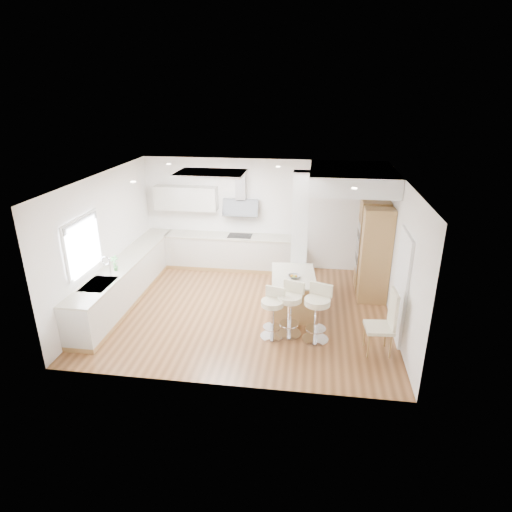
% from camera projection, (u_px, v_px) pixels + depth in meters
% --- Properties ---
extents(ground, '(6.00, 6.00, 0.00)m').
position_uv_depth(ground, '(246.00, 310.00, 9.09)').
color(ground, brown).
rests_on(ground, ground).
extents(ceiling, '(6.00, 5.00, 0.02)m').
position_uv_depth(ceiling, '(246.00, 310.00, 9.09)').
color(ceiling, white).
rests_on(ceiling, ground).
extents(wall_back, '(6.00, 0.04, 2.80)m').
position_uv_depth(wall_back, '(261.00, 214.00, 10.89)').
color(wall_back, white).
rests_on(wall_back, ground).
extents(wall_left, '(0.04, 5.00, 2.80)m').
position_uv_depth(wall_left, '(104.00, 241.00, 8.97)').
color(wall_left, white).
rests_on(wall_left, ground).
extents(wall_right, '(0.04, 5.00, 2.80)m').
position_uv_depth(wall_right, '(399.00, 256.00, 8.20)').
color(wall_right, white).
rests_on(wall_right, ground).
extents(skylight, '(4.10, 2.10, 0.06)m').
position_uv_depth(skylight, '(211.00, 173.00, 8.74)').
color(skylight, white).
rests_on(skylight, ground).
extents(window_left, '(0.06, 1.28, 1.07)m').
position_uv_depth(window_left, '(82.00, 242.00, 8.02)').
color(window_left, silver).
rests_on(window_left, ground).
extents(doorway_right, '(0.05, 1.00, 2.10)m').
position_uv_depth(doorway_right, '(401.00, 288.00, 7.79)').
color(doorway_right, '#403832').
rests_on(doorway_right, ground).
extents(counter_left, '(0.63, 4.50, 1.35)m').
position_uv_depth(counter_left, '(127.00, 278.00, 9.49)').
color(counter_left, '#AD834A').
rests_on(counter_left, ground).
extents(counter_back, '(3.62, 0.63, 2.50)m').
position_uv_depth(counter_back, '(224.00, 242.00, 11.01)').
color(counter_back, '#AD834A').
rests_on(counter_back, ground).
extents(pillar, '(0.35, 0.35, 2.80)m').
position_uv_depth(pillar, '(300.00, 235.00, 9.32)').
color(pillar, white).
rests_on(pillar, ground).
extents(soffit, '(1.78, 2.20, 0.40)m').
position_uv_depth(soffit, '(352.00, 178.00, 9.17)').
color(soffit, white).
rests_on(soffit, ground).
extents(oven_column, '(0.63, 1.21, 2.10)m').
position_uv_depth(oven_column, '(373.00, 250.00, 9.50)').
color(oven_column, '#AD834A').
rests_on(oven_column, ground).
extents(peninsula, '(1.01, 1.42, 0.88)m').
position_uv_depth(peninsula, '(293.00, 293.00, 8.93)').
color(peninsula, '#AD834A').
rests_on(peninsula, ground).
extents(bar_stool_a, '(0.54, 0.54, 0.98)m').
position_uv_depth(bar_stool_a, '(273.00, 311.00, 7.91)').
color(bar_stool_a, silver).
rests_on(bar_stool_a, ground).
extents(bar_stool_b, '(0.61, 0.61, 1.05)m').
position_uv_depth(bar_stool_b, '(290.00, 306.00, 7.99)').
color(bar_stool_b, silver).
rests_on(bar_stool_b, ground).
extents(bar_stool_c, '(0.63, 0.63, 1.10)m').
position_uv_depth(bar_stool_c, '(317.00, 310.00, 7.79)').
color(bar_stool_c, silver).
rests_on(bar_stool_c, ground).
extents(dining_chair, '(0.51, 0.51, 1.21)m').
position_uv_depth(dining_chair, '(386.00, 320.00, 7.41)').
color(dining_chair, beige).
rests_on(dining_chair, ground).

